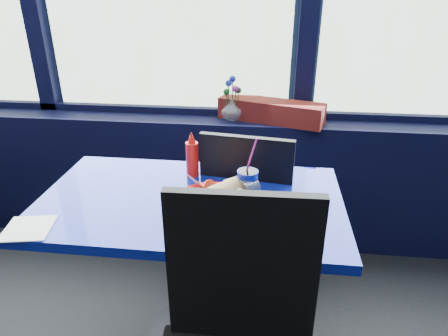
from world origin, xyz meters
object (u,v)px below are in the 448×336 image
flower_vase (232,107)px  soda_cup (247,185)px  near_table (192,236)px  chair_near_back (243,205)px  planter_box (271,111)px  food_basket (218,198)px  ketchup_bottle (192,157)px

flower_vase → soda_cup: 0.85m
near_table → chair_near_back: 0.37m
planter_box → food_basket: (-0.19, -0.91, -0.07)m
planter_box → near_table: bearing=-92.0°
flower_vase → soda_cup: bearing=-80.2°
food_basket → soda_cup: 0.13m
chair_near_back → ketchup_bottle: size_ratio=4.60×
chair_near_back → soda_cup: bearing=104.0°
chair_near_back → planter_box: 0.63m
planter_box → flower_vase: flower_vase is taller
near_table → planter_box: bearing=70.5°
food_basket → soda_cup: bearing=6.5°
food_basket → near_table: bearing=133.7°
ketchup_bottle → chair_near_back: bearing=27.5°
flower_vase → ketchup_bottle: bearing=-99.7°
near_table → soda_cup: soda_cup is taller
flower_vase → chair_near_back: bearing=-78.2°
ketchup_bottle → soda_cup: 0.32m
chair_near_back → planter_box: chair_near_back is taller
chair_near_back → soda_cup: soda_cup is taller
chair_near_back → planter_box: size_ratio=1.58×
planter_box → food_basket: 0.93m
near_table → ketchup_bottle: 0.34m
food_basket → soda_cup: size_ratio=1.32×
chair_near_back → soda_cup: size_ratio=3.44×
food_basket → flower_vase: bearing=70.5°
chair_near_back → food_basket: chair_near_back is taller
chair_near_back → flower_vase: flower_vase is taller
soda_cup → ketchup_bottle: bearing=142.0°
planter_box → food_basket: planter_box is taller
planter_box → soda_cup: 0.85m
food_basket → soda_cup: (0.11, 0.06, 0.03)m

